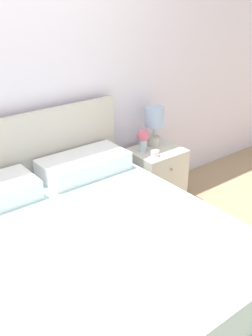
% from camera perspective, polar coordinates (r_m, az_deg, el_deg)
% --- Properties ---
extents(ground_plane, '(12.00, 12.00, 0.00)m').
position_cam_1_polar(ground_plane, '(3.45, -13.50, -9.36)').
color(ground_plane, tan).
extents(wall_back, '(8.00, 0.06, 2.60)m').
position_cam_1_polar(wall_back, '(2.98, -16.69, 12.26)').
color(wall_back, white).
rests_on(wall_back, ground_plane).
extents(bed, '(1.67, 1.92, 1.06)m').
position_cam_1_polar(bed, '(2.62, -5.47, -13.08)').
color(bed, tan).
rests_on(bed, ground_plane).
extents(nightstand, '(0.47, 0.42, 0.54)m').
position_cam_1_polar(nightstand, '(3.71, 4.30, -1.17)').
color(nightstand, silver).
rests_on(nightstand, ground_plane).
extents(table_lamp, '(0.18, 0.18, 0.37)m').
position_cam_1_polar(table_lamp, '(3.60, 4.13, 6.81)').
color(table_lamp, beige).
rests_on(table_lamp, nightstand).
extents(flower_vase, '(0.12, 0.12, 0.21)m').
position_cam_1_polar(flower_vase, '(3.50, 2.51, 4.34)').
color(flower_vase, silver).
rests_on(flower_vase, nightstand).
extents(teacup, '(0.12, 0.12, 0.06)m').
position_cam_1_polar(teacup, '(3.44, 4.20, 2.03)').
color(teacup, white).
rests_on(teacup, nightstand).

